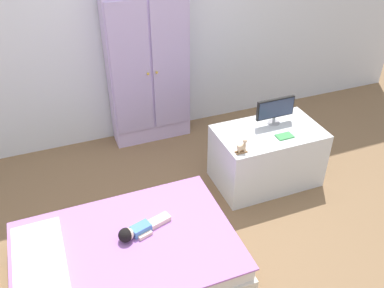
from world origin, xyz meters
name	(u,v)px	position (x,y,z in m)	size (l,w,h in m)	color
ground_plane	(182,240)	(0.00, 0.00, -0.01)	(10.00, 10.00, 0.02)	brown
bed	(127,257)	(-0.43, -0.11, 0.11)	(1.45, 0.99, 0.23)	silver
pillow	(40,265)	(-0.96, -0.11, 0.26)	(0.31, 0.71, 0.06)	silver
doll	(135,231)	(-0.35, -0.05, 0.27)	(0.39, 0.18, 0.10)	#4C84C6
wardrobe	(148,67)	(0.20, 1.41, 0.74)	(0.74, 0.26, 1.48)	silver
tv_stand	(267,156)	(0.90, 0.39, 0.25)	(0.86, 0.52, 0.50)	silver
tv_monitor	(275,109)	(0.99, 0.48, 0.64)	(0.33, 0.10, 0.23)	#99999E
rocking_horse_toy	(242,147)	(0.56, 0.21, 0.55)	(0.09, 0.04, 0.11)	#8E6642
book_green	(284,136)	(0.97, 0.27, 0.51)	(0.13, 0.09, 0.01)	#429E51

